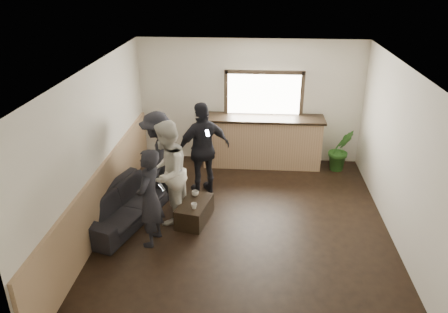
# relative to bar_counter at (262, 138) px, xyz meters

# --- Properties ---
(ground) EXTENTS (5.00, 6.00, 0.01)m
(ground) POSITION_rel_bar_counter_xyz_m (-0.30, -2.70, -0.64)
(ground) COLOR black
(room_shell) EXTENTS (5.01, 6.01, 2.80)m
(room_shell) POSITION_rel_bar_counter_xyz_m (-1.04, -2.70, 0.83)
(room_shell) COLOR silver
(room_shell) RESTS_ON ground
(bar_counter) EXTENTS (2.70, 0.68, 2.13)m
(bar_counter) POSITION_rel_bar_counter_xyz_m (0.00, 0.00, 0.00)
(bar_counter) COLOR tan
(bar_counter) RESTS_ON ground
(sofa) EXTENTS (1.45, 2.29, 0.62)m
(sofa) POSITION_rel_bar_counter_xyz_m (-2.45, -2.55, -0.33)
(sofa) COLOR black
(sofa) RESTS_ON ground
(coffee_table) EXTENTS (0.64, 0.93, 0.38)m
(coffee_table) POSITION_rel_bar_counter_xyz_m (-1.21, -2.51, -0.45)
(coffee_table) COLOR black
(coffee_table) RESTS_ON ground
(cup_a) EXTENTS (0.14, 0.14, 0.10)m
(cup_a) POSITION_rel_bar_counter_xyz_m (-1.22, -2.27, -0.22)
(cup_a) COLOR silver
(cup_a) RESTS_ON coffee_table
(cup_b) EXTENTS (0.15, 0.15, 0.10)m
(cup_b) POSITION_rel_bar_counter_xyz_m (-1.18, -2.72, -0.21)
(cup_b) COLOR silver
(cup_b) RESTS_ON coffee_table
(potted_plant) EXTENTS (0.62, 0.54, 0.97)m
(potted_plant) POSITION_rel_bar_counter_xyz_m (1.73, -0.17, -0.16)
(potted_plant) COLOR #2D6623
(potted_plant) RESTS_ON ground
(person_a) EXTENTS (0.51, 0.67, 1.67)m
(person_a) POSITION_rel_bar_counter_xyz_m (-1.81, -3.22, 0.20)
(person_a) COLOR black
(person_a) RESTS_ON ground
(person_b) EXTENTS (0.79, 0.97, 1.87)m
(person_b) POSITION_rel_bar_counter_xyz_m (-1.67, -2.49, 0.29)
(person_b) COLOR silver
(person_b) RESTS_ON ground
(person_c) EXTENTS (0.75, 1.19, 1.76)m
(person_c) POSITION_rel_bar_counter_xyz_m (-2.00, -1.68, 0.24)
(person_c) COLOR black
(person_c) RESTS_ON ground
(person_d) EXTENTS (1.19, 0.94, 1.89)m
(person_d) POSITION_rel_bar_counter_xyz_m (-1.16, -1.43, 0.30)
(person_d) COLOR black
(person_d) RESTS_ON ground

